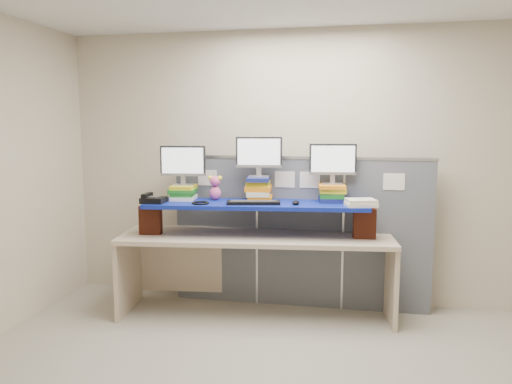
% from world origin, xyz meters
% --- Properties ---
extents(room, '(5.00, 4.00, 2.80)m').
position_xyz_m(room, '(0.00, 0.00, 1.40)').
color(room, beige).
rests_on(room, ground).
extents(cubicle_partition, '(2.60, 0.06, 1.53)m').
position_xyz_m(cubicle_partition, '(-0.00, 1.78, 0.77)').
color(cubicle_partition, '#50555F').
rests_on(cubicle_partition, ground).
extents(desk, '(2.66, 1.04, 0.79)m').
position_xyz_m(desk, '(-0.38, 1.47, 0.63)').
color(desk, '#C9B399').
rests_on(desk, ground).
extents(brick_pier_left, '(0.21, 0.13, 0.28)m').
position_xyz_m(brick_pier_left, '(-1.39, 1.30, 0.93)').
color(brick_pier_left, maroon).
rests_on(brick_pier_left, desk).
extents(brick_pier_right, '(0.21, 0.13, 0.28)m').
position_xyz_m(brick_pier_right, '(0.63, 1.53, 0.93)').
color(brick_pier_right, maroon).
rests_on(brick_pier_right, desk).
extents(blue_board, '(2.14, 0.76, 0.04)m').
position_xyz_m(blue_board, '(-0.38, 1.47, 1.09)').
color(blue_board, navy).
rests_on(blue_board, brick_pier_left).
extents(book_stack_left, '(0.29, 0.33, 0.14)m').
position_xyz_m(book_stack_left, '(-1.13, 1.51, 1.18)').
color(book_stack_left, silver).
rests_on(book_stack_left, blue_board).
extents(book_stack_center, '(0.29, 0.33, 0.23)m').
position_xyz_m(book_stack_center, '(-0.38, 1.59, 1.22)').
color(book_stack_center, orange).
rests_on(book_stack_center, blue_board).
extents(book_stack_right, '(0.28, 0.34, 0.17)m').
position_xyz_m(book_stack_right, '(0.32, 1.66, 1.19)').
color(book_stack_right, navy).
rests_on(book_stack_right, blue_board).
extents(monitor_left, '(0.45, 0.15, 0.39)m').
position_xyz_m(monitor_left, '(-1.12, 1.50, 1.47)').
color(monitor_left, '#97979B').
rests_on(monitor_left, book_stack_left).
extents(monitor_center, '(0.45, 0.15, 0.39)m').
position_xyz_m(monitor_center, '(-0.38, 1.59, 1.56)').
color(monitor_center, '#97979B').
rests_on(monitor_center, book_stack_center).
extents(monitor_right, '(0.45, 0.15, 0.39)m').
position_xyz_m(monitor_right, '(0.32, 1.67, 1.49)').
color(monitor_right, '#97979B').
rests_on(monitor_right, book_stack_right).
extents(keyboard, '(0.52, 0.26, 0.03)m').
position_xyz_m(keyboard, '(-0.39, 1.37, 1.12)').
color(keyboard, black).
rests_on(keyboard, blue_board).
extents(mouse, '(0.09, 0.13, 0.04)m').
position_xyz_m(mouse, '(0.00, 1.41, 1.12)').
color(mouse, black).
rests_on(mouse, blue_board).
extents(desk_phone, '(0.22, 0.20, 0.09)m').
position_xyz_m(desk_phone, '(-1.34, 1.25, 1.14)').
color(desk_phone, black).
rests_on(desk_phone, blue_board).
extents(headset, '(0.22, 0.22, 0.02)m').
position_xyz_m(headset, '(-0.88, 1.28, 1.11)').
color(headset, black).
rests_on(headset, blue_board).
extents(plush_toy, '(0.14, 0.11, 0.24)m').
position_xyz_m(plush_toy, '(-0.81, 1.54, 1.23)').
color(plush_toy, '#D45190').
rests_on(plush_toy, blue_board).
extents(binder_stack, '(0.32, 0.28, 0.06)m').
position_xyz_m(binder_stack, '(0.59, 1.44, 1.14)').
color(binder_stack, '#EBE4C8').
rests_on(binder_stack, blue_board).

